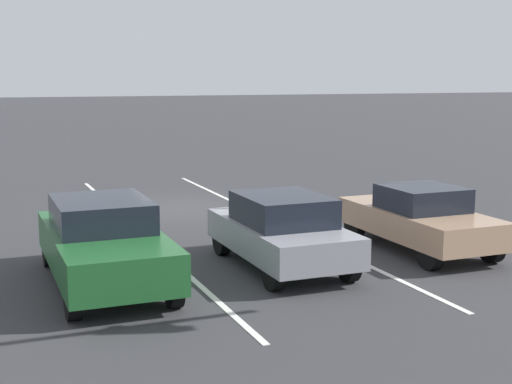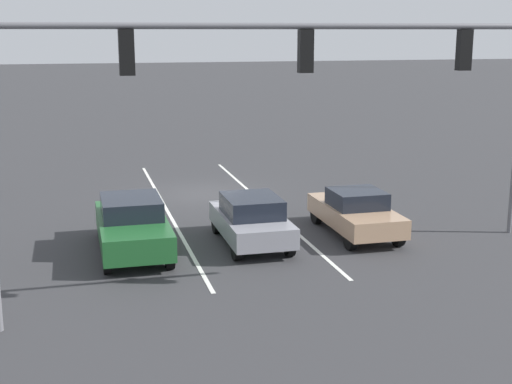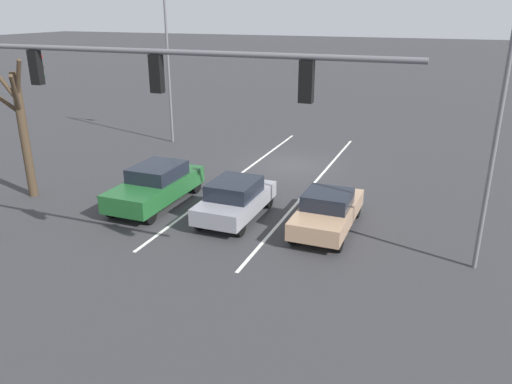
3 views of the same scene
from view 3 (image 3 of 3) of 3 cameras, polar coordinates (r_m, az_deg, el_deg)
The scene contains 10 objects.
ground_plane at distance 25.24m, azimuth 4.00°, elevation 3.05°, with size 240.00×240.00×0.00m, color #333335.
lane_stripe_left_divider at distance 22.49m, azimuth 6.48°, elevation 0.80°, with size 0.12×16.98×0.01m, color silver.
lane_stripe_center_divider at distance 23.63m, azimuth -2.06°, elevation 1.89°, with size 0.12×16.98×0.01m, color silver.
car_tan_leftlane_front at distance 17.80m, azimuth 8.19°, elevation -2.13°, with size 1.79×4.21×1.45m.
car_gray_midlane_front at distance 18.62m, azimuth -2.37°, elevation -0.76°, with size 1.82×4.01×1.50m.
car_darkgreen_rightlane_front at distance 20.35m, azimuth -11.34°, elevation 0.82°, with size 1.93×4.71×1.59m.
traffic_signal_gantry at distance 14.72m, azimuth -19.15°, elevation 10.52°, with size 13.49×0.37×6.87m.
street_lamp_right_shoulder at distance 29.20m, azimuth -9.64°, elevation 15.12°, with size 2.22×0.24×8.61m.
street_lamp_left_shoulder at distance 15.27m, azimuth 25.42°, elevation 8.77°, with size 2.06×0.24×8.55m.
bare_tree_near at distance 22.30m, azimuth -25.26°, elevation 6.85°, with size 1.95×1.20×5.79m.
Camera 3 is at (-7.21, 23.01, 7.46)m, focal length 35.00 mm.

